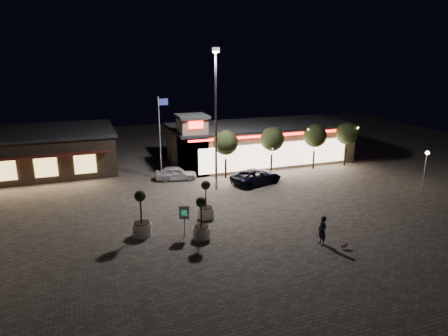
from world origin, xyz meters
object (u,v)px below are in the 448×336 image
object	(u,v)px
valet_sign	(184,215)
planter_mid	(201,226)
white_sedan	(176,173)
planter_left	(142,222)
pedestrian	(322,231)
pickup_truck	(256,176)

from	to	relation	value
valet_sign	planter_mid	bearing A→B (deg)	-38.23
white_sedan	planter_left	xyz separation A→B (m)	(-5.02, -11.39, 0.31)
planter_left	valet_sign	distance (m)	2.92
planter_left	planter_mid	bearing A→B (deg)	-25.89
white_sedan	pedestrian	size ratio (longest dim) A/B	2.07
pedestrian	valet_sign	xyz separation A→B (m)	(-7.99, 4.26, 0.52)
pickup_truck	pedestrian	world-z (taller)	pedestrian
pickup_truck	planter_left	xyz separation A→B (m)	(-11.94, -7.71, 0.28)
pedestrian	planter_left	bearing A→B (deg)	-120.33
pickup_truck	valet_sign	bearing A→B (deg)	117.96
pickup_truck	planter_left	world-z (taller)	planter_left
pedestrian	planter_left	xyz separation A→B (m)	(-10.69, 5.28, 0.03)
valet_sign	white_sedan	bearing A→B (deg)	79.39
pickup_truck	pedestrian	bearing A→B (deg)	159.13
pickup_truck	planter_mid	xyz separation A→B (m)	(-8.28, -9.48, 0.19)
planter_mid	valet_sign	world-z (taller)	planter_mid
white_sedan	planter_mid	xyz separation A→B (m)	(-1.36, -13.17, 0.22)
pickup_truck	valet_sign	xyz separation A→B (m)	(-9.24, -8.72, 0.77)
white_sedan	pedestrian	distance (m)	17.61
pedestrian	pickup_truck	bearing A→B (deg)	170.44
pickup_truck	planter_mid	size ratio (longest dim) A/B	1.76
pickup_truck	pedestrian	size ratio (longest dim) A/B	2.65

